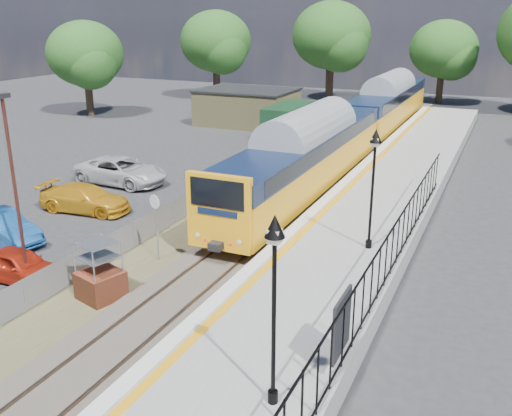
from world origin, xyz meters
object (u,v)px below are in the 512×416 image
Objects in this scene: car_red at (19,265)px; car_white at (121,171)px; victorian_lamp_north at (374,161)px; train at (357,122)px; victorian_lamp_south at (274,268)px; car_yellow at (85,198)px; speed_sign at (156,216)px; car_blue at (2,228)px; carpark_lamp at (14,181)px; brick_plinth at (100,272)px.

car_red is 12.81m from car_white.
train is at bearing 106.23° from victorian_lamp_north.
victorian_lamp_south is 18.71m from car_yellow.
speed_sign is 0.66× the size of car_blue.
victorian_lamp_south is at bearing -17.58° from carpark_lamp.
brick_plinth reaches higher than car_red.
brick_plinth is 0.31× the size of carpark_lamp.
speed_sign is at bearing -68.94° from car_blue.
train is (-5.50, 28.21, -1.96)m from victorian_lamp_south.
train reaches higher than car_yellow.
victorian_lamp_south is at bearing -132.10° from car_yellow.
train is 25.33m from car_red.
victorian_lamp_south is at bearing -25.80° from speed_sign.
brick_plinth is 0.46× the size of car_yellow.
car_red is 0.86× the size of car_blue.
victorian_lamp_south is 9.43m from brick_plinth.
victorian_lamp_south is 1.64× the size of speed_sign.
brick_plinth is at bearing -142.33° from car_yellow.
car_yellow is at bearing -118.16° from train.
car_red is 0.65× the size of car_white.
car_white is at bearing 124.19° from brick_plinth.
brick_plinth reaches higher than car_white.
carpark_lamp is (-11.14, 3.53, -0.34)m from victorian_lamp_south.
train reaches higher than car_white.
speed_sign is (-2.50, -20.93, -0.43)m from train.
brick_plinth is at bearing -73.51° from speed_sign.
victorian_lamp_south is 0.66× the size of carpark_lamp.
victorian_lamp_north reaches higher than car_yellow.
speed_sign reaches higher than car_red.
speed_sign is at bearing -45.62° from car_red.
victorian_lamp_north reaches higher than train.
victorian_lamp_south and victorian_lamp_north have the same top height.
victorian_lamp_south is 0.11× the size of train.
car_blue is (-7.21, 2.40, -0.33)m from brick_plinth.
car_blue is (-3.51, 2.47, 0.08)m from car_red.
car_yellow is 4.97m from car_white.
train is 16.46m from car_white.
brick_plinth reaches higher than car_blue.
car_blue is at bearing 55.23° from car_red.
speed_sign reaches higher than car_yellow.
train is (-5.30, 18.21, -1.96)m from victorian_lamp_north.
car_yellow is (-9.23, -17.24, -1.66)m from train.
car_red is at bearing 162.89° from carpark_lamp.
car_blue is (-9.71, -22.03, -1.64)m from train.
speed_sign is 11.78m from car_white.
car_blue is 9.60m from car_white.
car_white is (-16.12, 15.73, -3.53)m from victorian_lamp_south.
victorian_lamp_south is at bearing -131.82° from car_white.
victorian_lamp_south reaches higher than speed_sign.
brick_plinth is at bearing 4.50° from carpark_lamp.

